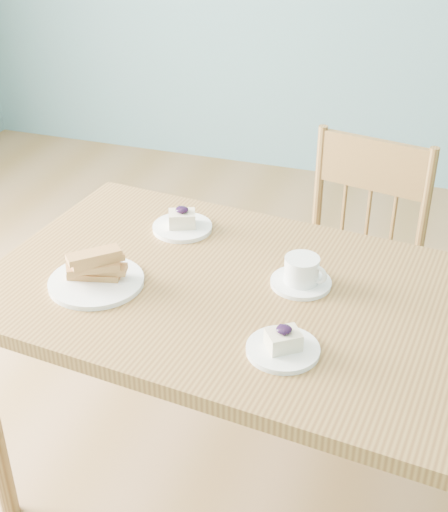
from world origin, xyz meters
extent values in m
cube|color=olive|center=(-0.04, 0.10, 0.72)|extent=(1.46, 0.93, 0.04)
cylinder|color=olive|center=(-0.64, 0.49, 0.35)|extent=(0.05, 0.05, 0.70)
cube|color=olive|center=(0.08, 0.68, 0.42)|extent=(0.48, 0.46, 0.04)
cylinder|color=olive|center=(-0.12, 0.56, 0.20)|extent=(0.03, 0.03, 0.40)
cylinder|color=olive|center=(0.22, 0.49, 0.20)|extent=(0.03, 0.03, 0.40)
cylinder|color=olive|center=(-0.06, 0.88, 0.20)|extent=(0.03, 0.03, 0.40)
cylinder|color=olive|center=(0.28, 0.81, 0.20)|extent=(0.03, 0.03, 0.40)
cylinder|color=olive|center=(-0.07, 0.89, 0.66)|extent=(0.03, 0.03, 0.45)
cylinder|color=olive|center=(0.29, 0.82, 0.66)|extent=(0.03, 0.03, 0.45)
cube|color=olive|center=(0.11, 0.85, 0.79)|extent=(0.35, 0.09, 0.17)
cylinder|color=olive|center=(0.03, 0.87, 0.57)|extent=(0.01, 0.01, 0.27)
cylinder|color=olive|center=(0.11, 0.85, 0.57)|extent=(0.01, 0.01, 0.27)
cylinder|color=olive|center=(0.20, 0.84, 0.57)|extent=(0.01, 0.01, 0.27)
cylinder|color=white|center=(0.06, -0.11, 0.75)|extent=(0.16, 0.16, 0.01)
cube|color=beige|center=(0.06, -0.11, 0.78)|extent=(0.09, 0.09, 0.04)
ellipsoid|color=black|center=(0.06, -0.11, 0.80)|extent=(0.03, 0.03, 0.02)
sphere|color=black|center=(0.07, -0.10, 0.80)|extent=(0.01, 0.01, 0.01)
sphere|color=black|center=(0.05, -0.10, 0.80)|extent=(0.01, 0.01, 0.01)
sphere|color=black|center=(0.07, -0.12, 0.80)|extent=(0.01, 0.01, 0.01)
cylinder|color=white|center=(-0.35, 0.34, 0.75)|extent=(0.17, 0.17, 0.01)
cube|color=beige|center=(-0.35, 0.34, 0.78)|extent=(0.09, 0.08, 0.04)
ellipsoid|color=black|center=(-0.35, 0.34, 0.81)|extent=(0.04, 0.04, 0.02)
sphere|color=black|center=(-0.34, 0.34, 0.81)|extent=(0.01, 0.01, 0.01)
sphere|color=black|center=(-0.36, 0.35, 0.81)|extent=(0.01, 0.01, 0.01)
sphere|color=black|center=(-0.35, 0.33, 0.81)|extent=(0.01, 0.01, 0.01)
cylinder|color=white|center=(0.04, 0.17, 0.75)|extent=(0.15, 0.15, 0.01)
cylinder|color=white|center=(0.04, 0.17, 0.79)|extent=(0.11, 0.11, 0.07)
cylinder|color=#9B7945|center=(0.04, 0.17, 0.81)|extent=(0.07, 0.07, 0.00)
torus|color=white|center=(0.08, 0.16, 0.79)|extent=(0.05, 0.02, 0.05)
cylinder|color=white|center=(-0.45, 0.01, 0.75)|extent=(0.24, 0.24, 0.01)
camera|label=1|loc=(0.33, -1.31, 1.72)|focal=50.00mm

